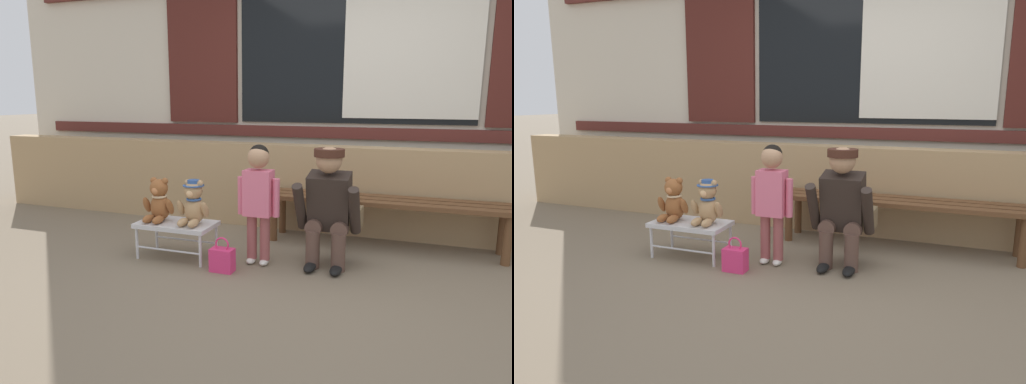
# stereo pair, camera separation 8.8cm
# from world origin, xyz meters

# --- Properties ---
(ground_plane) EXTENTS (60.00, 60.00, 0.00)m
(ground_plane) POSITION_xyz_m (0.00, 0.00, 0.00)
(ground_plane) COLOR #756651
(brick_low_wall) EXTENTS (8.17, 0.25, 0.85)m
(brick_low_wall) POSITION_xyz_m (0.00, 1.43, 0.42)
(brick_low_wall) COLOR tan
(brick_low_wall) RESTS_ON ground
(shop_facade) EXTENTS (8.33, 0.26, 3.24)m
(shop_facade) POSITION_xyz_m (0.00, 1.94, 1.64)
(shop_facade) COLOR beige
(shop_facade) RESTS_ON ground
(wooden_bench_long) EXTENTS (2.10, 0.40, 0.44)m
(wooden_bench_long) POSITION_xyz_m (0.44, 1.06, 0.37)
(wooden_bench_long) COLOR brown
(wooden_bench_long) RESTS_ON ground
(small_display_bench) EXTENTS (0.64, 0.36, 0.30)m
(small_display_bench) POSITION_xyz_m (-1.15, 0.20, 0.27)
(small_display_bench) COLOR silver
(small_display_bench) RESTS_ON ground
(teddy_bear_plain) EXTENTS (0.28, 0.26, 0.36)m
(teddy_bear_plain) POSITION_xyz_m (-1.31, 0.20, 0.46)
(teddy_bear_plain) COLOR #93562D
(teddy_bear_plain) RESTS_ON small_display_bench
(teddy_bear_with_hat) EXTENTS (0.28, 0.27, 0.36)m
(teddy_bear_with_hat) POSITION_xyz_m (-0.99, 0.20, 0.47)
(teddy_bear_with_hat) COLOR tan
(teddy_bear_with_hat) RESTS_ON small_display_bench
(child_standing) EXTENTS (0.35, 0.18, 0.96)m
(child_standing) POSITION_xyz_m (-0.46, 0.29, 0.59)
(child_standing) COLOR #994C4C
(child_standing) RESTS_ON ground
(adult_crouching) EXTENTS (0.50, 0.49, 0.95)m
(adult_crouching) POSITION_xyz_m (0.08, 0.43, 0.48)
(adult_crouching) COLOR brown
(adult_crouching) RESTS_ON ground
(handbag_on_ground) EXTENTS (0.18, 0.11, 0.27)m
(handbag_on_ground) POSITION_xyz_m (-0.66, 0.03, 0.10)
(handbag_on_ground) COLOR #E53370
(handbag_on_ground) RESTS_ON ground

